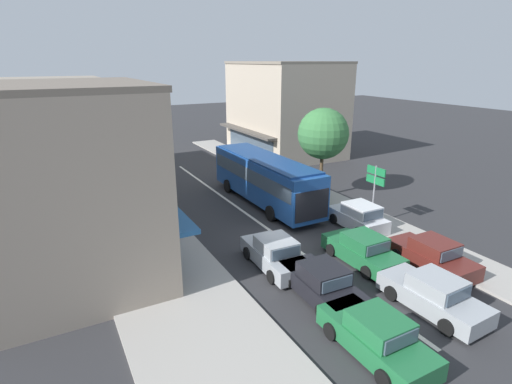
# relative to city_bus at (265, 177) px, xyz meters

# --- Properties ---
(ground_plane) EXTENTS (140.00, 140.00, 0.00)m
(ground_plane) POSITION_rel_city_bus_xyz_m (-2.03, -5.63, -1.88)
(ground_plane) COLOR #2D2D30
(lane_centre_line) EXTENTS (0.20, 28.00, 0.01)m
(lane_centre_line) POSITION_rel_city_bus_xyz_m (-2.03, -1.63, -1.88)
(lane_centre_line) COLOR silver
(lane_centre_line) RESTS_ON ground
(sidewalk_left) EXTENTS (5.20, 44.00, 0.14)m
(sidewalk_left) POSITION_rel_city_bus_xyz_m (-8.83, 0.37, -1.81)
(sidewalk_left) COLOR #A39E96
(sidewalk_left) RESTS_ON ground
(kerb_right) EXTENTS (2.80, 44.00, 0.12)m
(kerb_right) POSITION_rel_city_bus_xyz_m (4.17, 0.37, -1.82)
(kerb_right) COLOR #A39E96
(kerb_right) RESTS_ON ground
(shopfront_corner_near) EXTENTS (8.19, 8.07, 8.52)m
(shopfront_corner_near) POSITION_rel_city_bus_xyz_m (-12.21, -4.56, 2.37)
(shopfront_corner_near) COLOR gray
(shopfront_corner_near) RESTS_ON ground
(shopfront_mid_block) EXTENTS (7.46, 9.38, 8.30)m
(shopfront_mid_block) POSITION_rel_city_bus_xyz_m (-12.21, 4.46, 2.26)
(shopfront_mid_block) COLOR beige
(shopfront_mid_block) RESTS_ON ground
(shopfront_far_end) EXTENTS (8.77, 7.70, 7.17)m
(shopfront_far_end) POSITION_rel_city_bus_xyz_m (-12.21, 13.26, 1.70)
(shopfront_far_end) COLOR #B2A38E
(shopfront_far_end) RESTS_ON ground
(building_right_far) EXTENTS (9.19, 11.39, 9.24)m
(building_right_far) POSITION_rel_city_bus_xyz_m (9.45, 12.55, 2.73)
(building_right_far) COLOR #B2A38E
(building_right_far) RESTS_ON ground
(city_bus) EXTENTS (2.77, 10.86, 3.23)m
(city_bus) POSITION_rel_city_bus_xyz_m (0.00, 0.00, 0.00)
(city_bus) COLOR #1E4C99
(city_bus) RESTS_ON ground
(sedan_queue_gap_filler) EXTENTS (2.03, 4.27, 1.47)m
(sedan_queue_gap_filler) POSITION_rel_city_bus_xyz_m (-3.95, -8.00, -1.22)
(sedan_queue_gap_filler) COLOR #9EA3A8
(sedan_queue_gap_filler) RESTS_ON ground
(sedan_adjacent_lane_trail) EXTENTS (1.91, 4.20, 1.47)m
(sedan_adjacent_lane_trail) POSITION_rel_city_bus_xyz_m (-0.05, -9.65, -1.22)
(sedan_adjacent_lane_trail) COLOR #1E6638
(sedan_adjacent_lane_trail) RESTS_ON ground
(sedan_behind_bus_mid) EXTENTS (2.02, 4.26, 1.47)m
(sedan_behind_bus_mid) POSITION_rel_city_bus_xyz_m (-3.61, -11.13, -1.22)
(sedan_behind_bus_mid) COLOR black
(sedan_behind_bus_mid) RESTS_ON ground
(sedan_adjacent_lane_lead) EXTENTS (2.00, 4.25, 1.47)m
(sedan_adjacent_lane_lead) POSITION_rel_city_bus_xyz_m (-0.30, -13.88, -1.22)
(sedan_adjacent_lane_lead) COLOR #9EA3A8
(sedan_adjacent_lane_lead) RESTS_ON ground
(sedan_queue_far_back) EXTENTS (1.90, 4.20, 1.47)m
(sedan_queue_far_back) POSITION_rel_city_bus_xyz_m (-4.04, -14.66, -1.22)
(sedan_queue_far_back) COLOR #1E6638
(sedan_queue_far_back) RESTS_ON ground
(parked_sedan_kerb_front) EXTENTS (1.95, 4.23, 1.47)m
(parked_sedan_kerb_front) POSITION_rel_city_bus_xyz_m (2.41, -11.61, -1.22)
(parked_sedan_kerb_front) COLOR #561E19
(parked_sedan_kerb_front) RESTS_ON ground
(parked_hatchback_kerb_second) EXTENTS (1.88, 3.73, 1.54)m
(parked_hatchback_kerb_second) POSITION_rel_city_bus_xyz_m (2.65, -6.36, -1.17)
(parked_hatchback_kerb_second) COLOR silver
(parked_hatchback_kerb_second) RESTS_ON ground
(parked_sedan_kerb_third) EXTENTS (2.02, 4.26, 1.47)m
(parked_sedan_kerb_third) POSITION_rel_city_bus_xyz_m (2.60, -0.54, -1.22)
(parked_sedan_kerb_third) COLOR #1E6638
(parked_sedan_kerb_third) RESTS_ON ground
(parked_sedan_kerb_rear) EXTENTS (1.94, 4.22, 1.47)m
(parked_sedan_kerb_rear) POSITION_rel_city_bus_xyz_m (2.49, 4.74, -1.22)
(parked_sedan_kerb_rear) COLOR silver
(parked_sedan_kerb_rear) RESTS_ON ground
(traffic_light_downstreet) EXTENTS (0.33, 0.24, 4.20)m
(traffic_light_downstreet) POSITION_rel_city_bus_xyz_m (-5.88, 13.78, 0.97)
(traffic_light_downstreet) COLOR gray
(traffic_light_downstreet) RESTS_ON ground
(directional_road_sign) EXTENTS (0.10, 1.40, 3.60)m
(directional_road_sign) POSITION_rel_city_bus_xyz_m (3.79, -6.28, 0.82)
(directional_road_sign) COLOR gray
(directional_road_sign) RESTS_ON ground
(street_tree_right) EXTENTS (3.51, 3.51, 6.31)m
(street_tree_right) POSITION_rel_city_bus_xyz_m (4.19, -0.69, 2.66)
(street_tree_right) COLOR brown
(street_tree_right) RESTS_ON ground
(pedestrian_with_handbag_near) EXTENTS (0.49, 0.61, 1.63)m
(pedestrian_with_handbag_near) POSITION_rel_city_bus_xyz_m (-6.95, 3.61, -0.81)
(pedestrian_with_handbag_near) COLOR #4C4742
(pedestrian_with_handbag_near) RESTS_ON sidewalk_left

